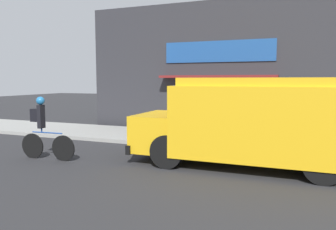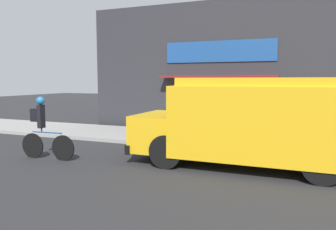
% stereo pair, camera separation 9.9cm
% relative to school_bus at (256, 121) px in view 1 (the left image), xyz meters
% --- Properties ---
extents(ground_plane, '(70.00, 70.00, 0.00)m').
position_rel_school_bus_xyz_m(ground_plane, '(-1.25, 1.41, -1.19)').
color(ground_plane, '#2B2B2D').
extents(sidewalk, '(28.00, 3.00, 0.13)m').
position_rel_school_bus_xyz_m(sidewalk, '(-1.25, 2.91, -1.13)').
color(sidewalk, '#999993').
rests_on(sidewalk, ground_plane).
extents(storefront, '(13.32, 0.79, 5.41)m').
position_rel_school_bus_xyz_m(storefront, '(-1.28, 4.82, 1.52)').
color(storefront, '#2D2D33').
rests_on(storefront, ground_plane).
extents(school_bus, '(5.78, 2.66, 2.27)m').
position_rel_school_bus_xyz_m(school_bus, '(0.00, 0.00, 0.00)').
color(school_bus, yellow).
rests_on(school_bus, ground_plane).
extents(cyclist, '(1.73, 0.23, 1.76)m').
position_rel_school_bus_xyz_m(cyclist, '(-5.59, -1.35, -0.34)').
color(cyclist, black).
rests_on(cyclist, ground_plane).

